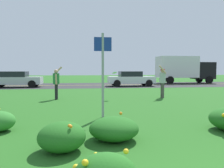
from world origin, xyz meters
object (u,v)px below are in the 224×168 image
frisbee_white (115,73)px  box_truck_black (184,68)px  person_catcher_red_cap_gray_shirt (162,80)px  car_silver_center_left (16,79)px  person_thrower_green_shirt (56,81)px  car_white_center_right (131,79)px  sign_post_near_path (103,67)px

frisbee_white → box_truck_black: bearing=51.4°
person_catcher_red_cap_gray_shirt → car_silver_center_left: person_catcher_red_cap_gray_shirt is taller
person_thrower_green_shirt → car_silver_center_left: (-4.57, 9.22, -0.22)m
person_catcher_red_cap_gray_shirt → box_truck_black: 15.34m
car_white_center_right → sign_post_near_path: bearing=-106.7°
car_white_center_right → box_truck_black: bearing=27.5°
sign_post_near_path → car_silver_center_left: sign_post_near_path is taller
sign_post_near_path → person_catcher_red_cap_gray_shirt: bearing=50.8°
frisbee_white → car_white_center_right: 9.83m
sign_post_near_path → box_truck_black: size_ratio=0.41×
sign_post_near_path → car_white_center_right: 14.68m
person_catcher_red_cap_gray_shirt → frisbee_white: (-2.72, 0.01, 0.42)m
person_catcher_red_cap_gray_shirt → car_silver_center_left: size_ratio=0.41×
car_white_center_right → box_truck_black: size_ratio=0.67×
car_silver_center_left → car_white_center_right: (10.76, 0.00, 0.00)m
person_catcher_red_cap_gray_shirt → car_white_center_right: 9.33m
person_thrower_green_shirt → person_catcher_red_cap_gray_shirt: size_ratio=0.96×
sign_post_near_path → box_truck_black: bearing=57.0°
person_thrower_green_shirt → person_catcher_red_cap_gray_shirt: 5.82m
car_white_center_right → person_catcher_red_cap_gray_shirt: bearing=-92.2°
sign_post_near_path → car_white_center_right: sign_post_near_path is taller
frisbee_white → sign_post_near_path: bearing=-103.4°
sign_post_near_path → car_white_center_right: (4.20, 14.03, -0.90)m
car_silver_center_left → frisbee_white: bearing=-50.5°
person_thrower_green_shirt → box_truck_black: (13.62, 13.09, 0.85)m
person_thrower_green_shirt → box_truck_black: 18.91m
box_truck_black → person_thrower_green_shirt: bearing=-136.1°
person_thrower_green_shirt → sign_post_near_path: bearing=-67.6°
person_thrower_green_shirt → car_white_center_right: (6.18, 9.22, -0.22)m
person_thrower_green_shirt → car_white_center_right: bearing=56.2°
sign_post_near_path → person_catcher_red_cap_gray_shirt: (3.84, 4.71, -0.65)m
frisbee_white → car_white_center_right: bearing=71.7°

